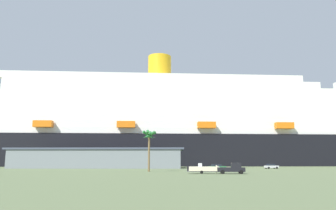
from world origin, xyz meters
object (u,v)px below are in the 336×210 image
Objects in this scene: pickup_truck at (232,169)px; parked_car_green_wagon at (217,167)px; palm_tree at (149,138)px; cruise_ship at (235,131)px; small_boat_on_trailer at (206,169)px; parked_car_silver_sedan at (271,166)px.

pickup_truck reaches higher than parked_car_green_wagon.
pickup_truck is 23.03m from palm_tree.
cruise_ship is 97.77m from pickup_truck.
cruise_ship is 98.54m from small_boat_on_trailer.
pickup_truck is 1.17× the size of parked_car_green_wagon.
pickup_truck reaches higher than small_boat_on_trailer.
parked_car_silver_sedan is (-2.47, -55.30, -16.27)m from cruise_ship.
palm_tree is at bearing -117.60° from cruise_ship.
cruise_ship reaches higher than palm_tree.
parked_car_silver_sedan is at bearing -92.55° from cruise_ship.
parked_car_green_wagon is 1.11× the size of parked_car_silver_sedan.
pickup_truck is at bearing -94.59° from parked_car_green_wagon.
parked_car_green_wagon is at bearing 74.33° from small_boat_on_trailer.
cruise_ship reaches higher than pickup_truck.
pickup_truck is at bearing -104.68° from cruise_ship.
cruise_ship is 66.44× the size of parked_car_silver_sedan.
cruise_ship reaches higher than parked_car_silver_sedan.
pickup_truck is 27.76m from parked_car_green_wagon.
palm_tree reaches higher than small_boat_on_trailer.
pickup_truck reaches higher than parked_car_silver_sedan.
cruise_ship is 51.51× the size of pickup_truck.
parked_car_silver_sedan is (27.30, 37.24, -0.13)m from small_boat_on_trailer.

